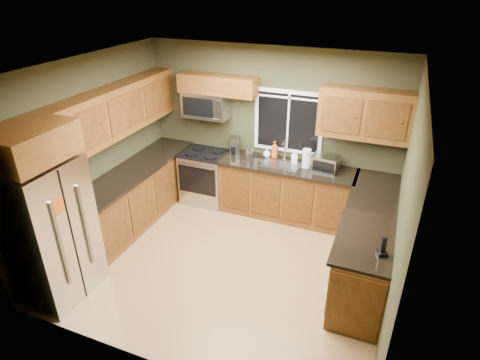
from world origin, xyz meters
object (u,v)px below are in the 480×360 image
Objects in this scene: refrigerator at (50,232)px; soap_bottle_c at (267,153)px; soap_bottle_a at (275,149)px; coffee_maker at (234,146)px; range at (206,177)px; microwave at (206,105)px; paper_towel_roll at (306,158)px; soap_bottle_b at (294,157)px; toaster_oven at (325,163)px; kettle at (248,153)px; cordless_phone at (382,250)px.

soap_bottle_c is (1.74, 2.96, 0.12)m from refrigerator.
soap_bottle_c is (-0.12, -0.04, -0.06)m from soap_bottle_a.
coffee_maker is (1.17, 2.94, 0.17)m from refrigerator.
microwave is at bearing 90.02° from range.
paper_towel_roll reaches higher than soap_bottle_b.
refrigerator is 4.24× the size of toaster_oven.
toaster_oven is 1.00m from soap_bottle_c.
kettle is at bearing -168.68° from soap_bottle_b.
kettle is (-1.24, -0.06, -0.01)m from toaster_oven.
refrigerator is at bearing -103.97° from range.
microwave reaches higher than toaster_oven.
coffee_maker is 0.96× the size of soap_bottle_a.
soap_bottle_a reaches higher than range.
kettle is 0.94m from paper_towel_roll.
refrigerator is 1.92× the size of range.
microwave is at bearing -175.39° from soap_bottle_a.
range is at bearing -89.98° from microwave.
refrigerator is 5.41× the size of paper_towel_roll.
refrigerator is at bearing -111.68° from coffee_maker.
coffee_maker is (-1.56, 0.12, 0.00)m from toaster_oven.
coffee_maker is at bearing 174.58° from paper_towel_roll.
range is 0.99m from kettle.
microwave is 1.34m from soap_bottle_a.
refrigerator reaches higher than soap_bottle_c.
paper_towel_roll is at bearing 124.58° from cordless_phone.
cordless_phone is (2.54, -1.98, -0.06)m from coffee_maker.
cordless_phone is (1.97, -2.00, -0.01)m from soap_bottle_c.
toaster_oven is 1.69× the size of kettle.
kettle is 1.21× the size of soap_bottle_b.
paper_towel_roll reaches higher than coffee_maker.
toaster_oven is at bearing -0.80° from paper_towel_roll.
soap_bottle_a reaches higher than coffee_maker.
cordless_phone is at bearing 14.53° from refrigerator.
paper_towel_roll is 0.23m from soap_bottle_b.
soap_bottle_b is at bearing -14.74° from soap_bottle_a.
paper_towel_roll is at bearing 1.66° from range.
microwave is at bearing 169.64° from kettle.
toaster_oven reaches higher than cordless_phone.
refrigerator is 8.69× the size of soap_bottle_b.
paper_towel_roll is (1.74, -0.09, -0.64)m from microwave.
paper_towel_roll is at bearing -21.83° from soap_bottle_b.
coffee_maker is (0.48, 0.17, 0.60)m from range.
microwave is at bearing 177.19° from paper_towel_roll.
soap_bottle_c is at bearing 59.58° from refrigerator.
soap_bottle_c reaches higher than range.
microwave is 2.29× the size of paper_towel_roll.
toaster_oven reaches higher than soap_bottle_c.
soap_bottle_a reaches higher than soap_bottle_c.
microwave reaches higher than coffee_maker.
cordless_phone is at bearing -47.71° from soap_bottle_a.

